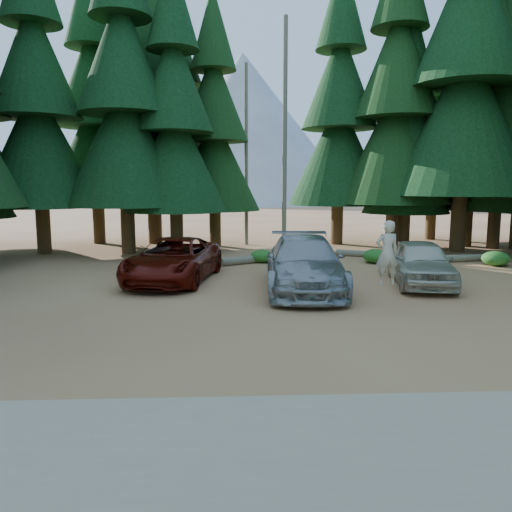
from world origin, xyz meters
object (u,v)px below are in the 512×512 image
at_px(log_right, 445,259).
at_px(silver_minivan_right, 421,262).
at_px(silver_minivan_center, 304,264).
at_px(log_mid, 374,255).
at_px(red_pickup, 173,260).
at_px(log_left, 268,258).
at_px(frisbee_player, 387,253).

bearing_deg(log_right, silver_minivan_right, -133.20).
bearing_deg(silver_minivan_center, log_right, 41.53).
height_order(silver_minivan_right, log_mid, silver_minivan_right).
distance_m(silver_minivan_right, log_right, 5.70).
xyz_separation_m(silver_minivan_right, log_mid, (0.22, 6.40, -0.62)).
height_order(silver_minivan_right, log_right, silver_minivan_right).
bearing_deg(silver_minivan_center, red_pickup, 162.72).
distance_m(log_left, log_right, 7.82).
bearing_deg(log_mid, log_right, 0.26).
xyz_separation_m(log_left, log_mid, (5.06, 0.94, -0.02)).
bearing_deg(log_right, silver_minivan_center, -153.96).
bearing_deg(red_pickup, silver_minivan_center, -10.84).
bearing_deg(silver_minivan_right, red_pickup, -177.01).
relative_size(red_pickup, log_right, 1.10).
bearing_deg(log_right, log_left, 163.62).
height_order(log_mid, log_right, log_right).
height_order(silver_minivan_right, log_left, silver_minivan_right).
bearing_deg(silver_minivan_right, log_right, 68.71).
bearing_deg(silver_minivan_center, log_left, 100.85).
bearing_deg(red_pickup, log_right, 28.36).
relative_size(silver_minivan_right, frisbee_player, 2.45).
bearing_deg(red_pickup, log_mid, 41.62).
height_order(log_left, log_mid, log_left).
distance_m(silver_minivan_right, frisbee_player, 3.40).
xyz_separation_m(frisbee_player, log_left, (-2.83, 8.11, -1.31)).
xyz_separation_m(silver_minivan_right, log_left, (-4.84, 5.46, -0.60)).
bearing_deg(silver_minivan_right, log_left, 141.72).
xyz_separation_m(silver_minivan_right, log_right, (2.95, 4.83, -0.61)).
relative_size(silver_minivan_right, log_mid, 1.25).
bearing_deg(log_left, silver_minivan_center, -114.32).
height_order(silver_minivan_center, log_mid, silver_minivan_center).
relative_size(frisbee_player, log_mid, 0.51).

